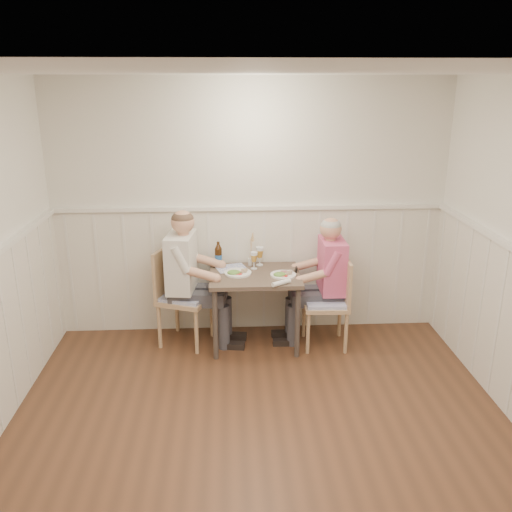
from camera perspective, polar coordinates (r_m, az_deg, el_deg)
The scene contains 16 objects.
ground_plane at distance 4.05m, azimuth 0.94°, elevation -21.20°, with size 4.50×4.50×0.00m, color #4B2F1D.
room_shell at distance 3.30m, azimuth 1.08°, elevation -0.37°, with size 4.04×4.54×2.60m.
wainscot at distance 4.25m, azimuth 0.34°, elevation -8.03°, with size 4.00×4.49×1.34m.
dining_table at distance 5.32m, azimuth -0.12°, elevation -2.95°, with size 0.88×0.70×0.75m.
chair_right at distance 5.41m, azimuth 7.92°, elevation -4.49°, with size 0.45×0.45×0.92m.
chair_left at distance 5.46m, azimuth -8.07°, elevation -3.82°, with size 0.60×0.60×0.98m.
man_in_pink at distance 5.48m, azimuth 7.46°, elevation -3.55°, with size 0.60×0.42×1.32m.
diner_cream at distance 5.41m, azimuth -7.30°, elevation -3.41°, with size 0.69×0.48×1.41m.
plate_man at distance 5.23m, azimuth 2.81°, elevation -1.90°, with size 0.25×0.25×0.06m.
plate_diner at distance 5.28m, azimuth -2.06°, elevation -1.71°, with size 0.27×0.27×0.07m.
beer_glass_a at distance 5.49m, azimuth 0.40°, elevation 0.31°, with size 0.08×0.08×0.19m.
beer_glass_b at distance 5.39m, azimuth -0.22°, elevation -0.17°, with size 0.07×0.07×0.18m.
beer_bottle at distance 5.47m, azimuth -3.98°, elevation 0.05°, with size 0.07×0.07×0.26m.
rolled_napkin at distance 5.01m, azimuth 2.69°, elevation -2.83°, with size 0.19×0.14×0.04m.
grass_vase at distance 5.47m, azimuth -0.63°, elevation 0.62°, with size 0.04×0.04×0.36m.
gingham_mat at distance 5.44m, azimuth -2.63°, elevation -1.27°, with size 0.35×0.31×0.01m.
Camera 1 is at (-0.23, -3.12, 2.57)m, focal length 38.00 mm.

